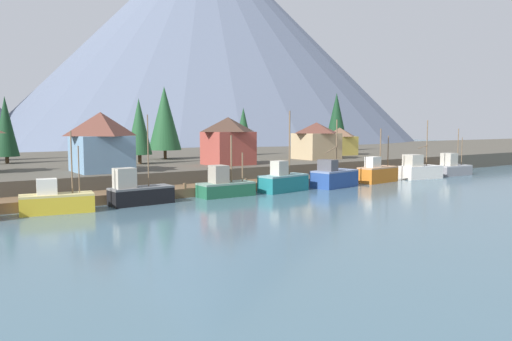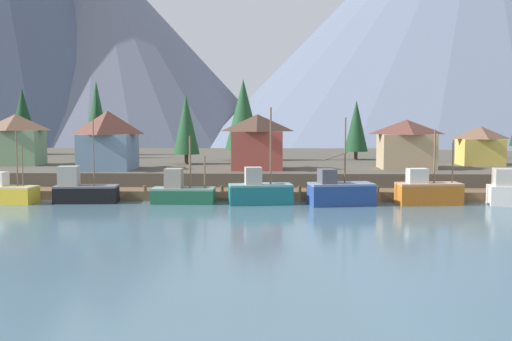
{
  "view_description": "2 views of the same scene",
  "coord_description": "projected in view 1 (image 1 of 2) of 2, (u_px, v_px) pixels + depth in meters",
  "views": [
    {
      "loc": [
        -36.19,
        -48.33,
        7.85
      ],
      "look_at": [
        -0.23,
        3.52,
        2.13
      ],
      "focal_mm": 34.82,
      "sensor_mm": 36.0,
      "label": 1
    },
    {
      "loc": [
        1.44,
        -63.22,
        8.65
      ],
      "look_at": [
        -0.55,
        2.58,
        2.98
      ],
      "focal_mm": 43.51,
      "sensor_mm": 36.0,
      "label": 2
    }
  ],
  "objects": [
    {
      "name": "ground_plane",
      "position": [
        197.0,
        179.0,
        77.21
      ],
      "size": [
        400.0,
        400.0,
        1.0
      ],
      "primitive_type": "cube",
      "color": "#476675"
    },
    {
      "name": "dock",
      "position": [
        264.0,
        184.0,
        62.38
      ],
      "size": [
        80.0,
        4.0,
        1.6
      ],
      "color": "brown",
      "rests_on": "ground_plane"
    },
    {
      "name": "shoreline_bank",
      "position": [
        165.0,
        163.0,
        86.87
      ],
      "size": [
        400.0,
        56.0,
        2.5
      ],
      "primitive_type": "cube",
      "color": "#4C473D",
      "rests_on": "ground_plane"
    },
    {
      "name": "mountain_east_peak",
      "position": [
        205.0,
        39.0,
        200.34
      ],
      "size": [
        168.77,
        168.77,
        85.19
      ],
      "primitive_type": "cone",
      "color": "slate",
      "rests_on": "ground_plane"
    },
    {
      "name": "fishing_boat_yellow",
      "position": [
        56.0,
        201.0,
        44.59
      ],
      "size": [
        6.55,
        3.33,
        7.37
      ],
      "rotation": [
        0.0,
        0.0,
        -0.17
      ],
      "color": "gold",
      "rests_on": "ground_plane"
    },
    {
      "name": "fishing_boat_black",
      "position": [
        138.0,
        192.0,
        49.29
      ],
      "size": [
        6.38,
        2.69,
        8.94
      ],
      "rotation": [
        0.0,
        0.0,
        0.06
      ],
      "color": "black",
      "rests_on": "ground_plane"
    },
    {
      "name": "fishing_boat_green",
      "position": [
        225.0,
        186.0,
        54.99
      ],
      "size": [
        6.29,
        2.69,
        6.78
      ],
      "rotation": [
        0.0,
        0.0,
        -0.01
      ],
      "color": "#1E5B3D",
      "rests_on": "ground_plane"
    },
    {
      "name": "fishing_boat_teal",
      "position": [
        283.0,
        181.0,
        59.12
      ],
      "size": [
        6.57,
        3.46,
        9.61
      ],
      "rotation": [
        0.0,
        0.0,
        0.15
      ],
      "color": "#196B70",
      "rests_on": "ground_plane"
    },
    {
      "name": "fishing_boat_blue",
      "position": [
        334.0,
        177.0,
        63.31
      ],
      "size": [
        6.69,
        4.09,
        8.61
      ],
      "rotation": [
        0.0,
        0.0,
        0.17
      ],
      "color": "navy",
      "rests_on": "ground_plane"
    },
    {
      "name": "fishing_boat_orange",
      "position": [
        377.0,
        173.0,
        68.7
      ],
      "size": [
        6.5,
        3.17,
        7.43
      ],
      "rotation": [
        0.0,
        0.0,
        0.11
      ],
      "color": "#CC6B1E",
      "rests_on": "ground_plane"
    },
    {
      "name": "fishing_boat_white",
      "position": [
        419.0,
        170.0,
        73.54
      ],
      "size": [
        6.6,
        3.67,
        8.66
      ],
      "rotation": [
        0.0,
        0.0,
        -0.15
      ],
      "color": "silver",
      "rests_on": "ground_plane"
    },
    {
      "name": "fishing_boat_grey",
      "position": [
        452.0,
        168.0,
        78.55
      ],
      "size": [
        6.4,
        3.15,
        7.38
      ],
      "rotation": [
        0.0,
        0.0,
        -0.06
      ],
      "color": "gray",
      "rests_on": "ground_plane"
    },
    {
      "name": "house_tan",
      "position": [
        316.0,
        140.0,
        79.65
      ],
      "size": [
        6.6,
        5.61,
        5.86
      ],
      "color": "tan",
      "rests_on": "shoreline_bank"
    },
    {
      "name": "house_blue",
      "position": [
        101.0,
        141.0,
        57.44
      ],
      "size": [
        6.17,
        6.83,
        6.91
      ],
      "color": "#6689A8",
      "rests_on": "shoreline_bank"
    },
    {
      "name": "house_red",
      "position": [
        228.0,
        140.0,
        67.88
      ],
      "size": [
        6.16,
        5.62,
        6.5
      ],
      "color": "#9E4238",
      "rests_on": "shoreline_bank"
    },
    {
      "name": "house_yellow",
      "position": [
        340.0,
        141.0,
        90.32
      ],
      "size": [
        5.49,
        4.55,
        4.99
      ],
      "color": "gold",
      "rests_on": "shoreline_bank"
    },
    {
      "name": "conifer_near_left",
      "position": [
        336.0,
        117.0,
        105.56
      ],
      "size": [
        4.59,
        4.59,
        12.3
      ],
      "color": "#4C3823",
      "rests_on": "shoreline_bank"
    },
    {
      "name": "conifer_near_right",
      "position": [
        6.0,
        126.0,
        69.63
      ],
      "size": [
        3.4,
        3.4,
        9.49
      ],
      "color": "#4C3823",
      "rests_on": "shoreline_bank"
    },
    {
      "name": "conifer_mid_right",
      "position": [
        165.0,
        118.0,
        78.66
      ],
      "size": [
        5.19,
        5.19,
        11.57
      ],
      "color": "#4C3823",
      "rests_on": "shoreline_bank"
    },
    {
      "name": "conifer_back_left",
      "position": [
        139.0,
        127.0,
        68.82
      ],
      "size": [
        3.49,
        3.49,
        9.12
      ],
      "color": "#4C3823",
      "rests_on": "shoreline_bank"
    },
    {
      "name": "conifer_centre",
      "position": [
        243.0,
        128.0,
        89.65
      ],
      "size": [
        3.42,
        3.42,
        8.6
      ],
      "color": "#4C3823",
      "rests_on": "shoreline_bank"
    }
  ]
}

